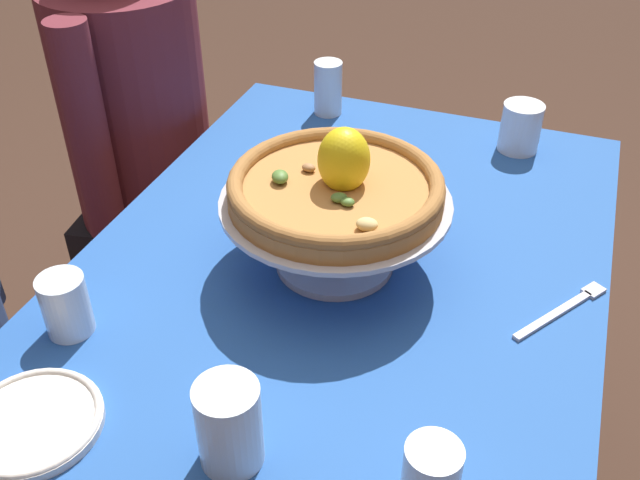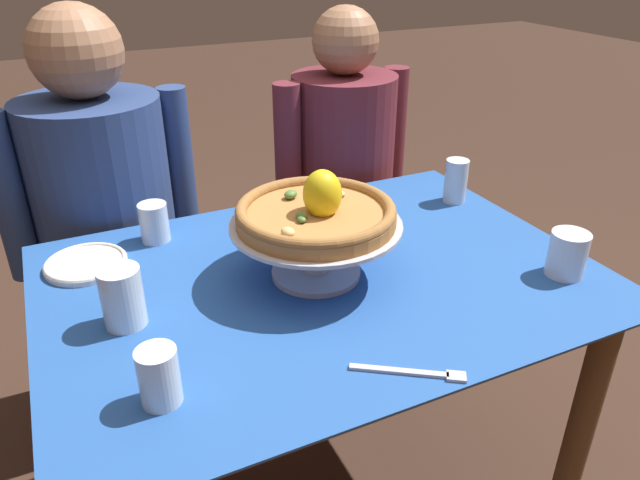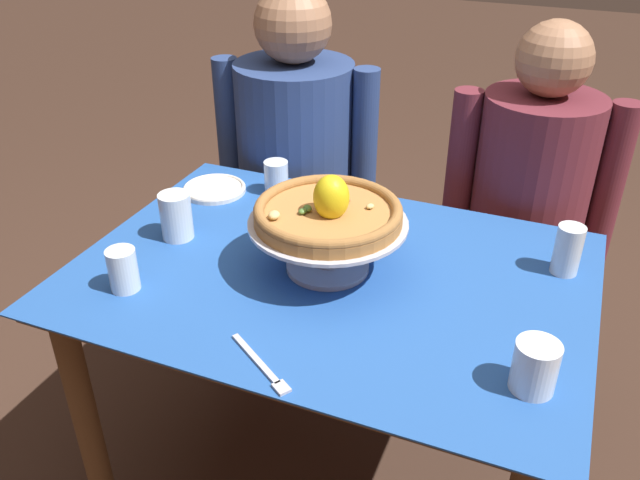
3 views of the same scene
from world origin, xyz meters
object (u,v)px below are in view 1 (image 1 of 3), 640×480
(water_glass_side_left, at_px, (230,428))
(water_glass_front_right, at_px, (520,130))
(pizza_stand, at_px, (335,222))
(water_glass_back_left, at_px, (67,308))
(diner_right, at_px, (144,166))
(water_glass_back_right, at_px, (328,91))
(dinner_fork, at_px, (565,308))
(pizza, at_px, (337,185))
(side_plate, at_px, (32,422))

(water_glass_side_left, relative_size, water_glass_front_right, 1.20)
(pizza_stand, xyz_separation_m, water_glass_back_left, (-0.27, 0.30, -0.04))
(diner_right, bearing_deg, pizza_stand, -121.90)
(water_glass_back_right, bearing_deg, water_glass_back_left, 171.58)
(water_glass_side_left, bearing_deg, diner_right, 38.59)
(water_glass_back_left, height_order, dinner_fork, water_glass_back_left)
(pizza, relative_size, water_glass_back_right, 2.79)
(water_glass_side_left, xyz_separation_m, diner_right, (0.77, 0.61, -0.21))
(water_glass_back_left, xyz_separation_m, water_glass_side_left, (-0.12, -0.31, 0.01))
(water_glass_front_right, distance_m, diner_right, 0.86)
(water_glass_back_left, bearing_deg, pizza, -47.98)
(pizza_stand, relative_size, water_glass_front_right, 3.63)
(water_glass_front_right, relative_size, water_glass_back_right, 0.84)
(diner_right, bearing_deg, dinner_fork, -110.69)
(pizza, xyz_separation_m, diner_right, (0.38, 0.61, -0.30))
(water_glass_back_left, height_order, diner_right, diner_right)
(dinner_fork, xyz_separation_m, diner_right, (0.36, 0.96, -0.16))
(water_glass_back_right, bearing_deg, pizza, -159.03)
(side_plate, bearing_deg, dinner_fork, -53.09)
(pizza_stand, xyz_separation_m, water_glass_side_left, (-0.39, -0.01, -0.03))
(water_glass_back_left, height_order, water_glass_back_right, water_glass_back_right)
(side_plate, bearing_deg, water_glass_back_right, -3.29)
(pizza, bearing_deg, side_plate, 150.85)
(water_glass_side_left, height_order, dinner_fork, water_glass_side_left)
(pizza_stand, relative_size, water_glass_back_left, 3.82)
(water_glass_front_right, bearing_deg, pizza_stand, 154.99)
(pizza_stand, relative_size, water_glass_side_left, 3.03)
(pizza_stand, distance_m, water_glass_front_right, 0.53)
(water_glass_side_left, xyz_separation_m, side_plate, (-0.05, 0.25, -0.04))
(pizza_stand, height_order, water_glass_back_left, pizza_stand)
(pizza_stand, xyz_separation_m, side_plate, (-0.44, 0.24, -0.07))
(side_plate, bearing_deg, water_glass_back_left, 20.25)
(water_glass_back_right, bearing_deg, pizza_stand, -159.16)
(pizza, distance_m, water_glass_front_right, 0.54)
(water_glass_side_left, distance_m, water_glass_back_right, 0.91)
(water_glass_side_left, bearing_deg, pizza, 1.09)
(pizza, distance_m, water_glass_back_right, 0.54)
(dinner_fork, bearing_deg, water_glass_front_right, 16.16)
(dinner_fork, bearing_deg, water_glass_back_right, 48.43)
(pizza, relative_size, diner_right, 0.28)
(water_glass_back_left, bearing_deg, water_glass_back_right, -8.42)
(water_glass_back_right, xyz_separation_m, dinner_fork, (-0.48, -0.55, -0.05))
(pizza_stand, relative_size, dinner_fork, 2.08)
(water_glass_back_right, height_order, dinner_fork, water_glass_back_right)
(water_glass_front_right, bearing_deg, dinner_fork, -163.84)
(pizza_stand, xyz_separation_m, diner_right, (0.38, 0.61, -0.24))
(water_glass_side_left, bearing_deg, dinner_fork, -40.65)
(pizza, bearing_deg, pizza_stand, 127.06)
(water_glass_side_left, relative_size, water_glass_back_right, 1.00)
(pizza, relative_size, water_glass_front_right, 3.34)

